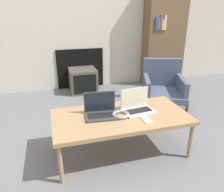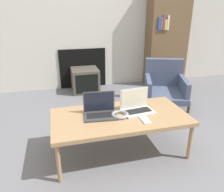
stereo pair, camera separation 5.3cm
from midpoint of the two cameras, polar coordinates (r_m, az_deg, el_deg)
ground_plane at (r=2.16m, az=3.77°, el=-16.05°), size 14.00×14.00×0.00m
wall_back at (r=3.89m, az=-6.84°, el=21.00°), size 7.00×0.08×2.60m
table at (r=2.07m, az=2.86°, el=-5.79°), size 1.27×0.64×0.40m
laptop_left at (r=2.04m, az=-2.46°, el=-3.75°), size 0.31×0.23×0.21m
laptop_right at (r=2.14m, az=7.14°, el=-2.66°), size 0.32×0.23×0.21m
headphones at (r=2.03m, az=2.85°, el=-4.90°), size 0.16×0.16×0.03m
phone at (r=1.99m, az=9.42°, el=-6.21°), size 0.07×0.14×0.01m
tv at (r=3.77m, az=-6.64°, el=4.18°), size 0.45×0.45×0.39m
armchair at (r=3.28m, az=13.99°, el=2.93°), size 0.75×0.81×0.64m
bookshelf at (r=4.18m, az=14.58°, el=15.31°), size 0.72×0.32×1.81m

